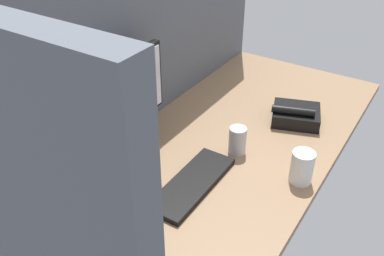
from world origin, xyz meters
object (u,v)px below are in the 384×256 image
(mug_black_travel, at_px, (78,249))
(mug_ceramic_white, at_px, (302,166))
(mouse, at_px, (141,239))
(mug_steel, at_px, (237,140))
(desk_phone, at_px, (296,115))
(monitor, at_px, (126,105))
(keyboard, at_px, (192,183))

(mug_black_travel, bearing_deg, mug_ceramic_white, -29.86)
(mouse, xyz_separation_m, mug_black_travel, (-0.14, 0.10, 0.04))
(mug_steel, relative_size, desk_phone, 0.45)
(monitor, height_order, keyboard, monitor)
(monitor, relative_size, mouse, 4.06)
(mouse, bearing_deg, mug_ceramic_white, -37.17)
(monitor, distance_m, mug_black_travel, 0.53)
(mouse, height_order, desk_phone, desk_phone)
(monitor, bearing_deg, mouse, -136.63)
(desk_phone, bearing_deg, mug_black_travel, 167.53)
(desk_phone, bearing_deg, monitor, 142.14)
(mouse, height_order, mug_ceramic_white, mug_ceramic_white)
(desk_phone, bearing_deg, mug_ceramic_white, -156.07)
(keyboard, xyz_separation_m, desk_phone, (0.58, -0.14, 0.02))
(desk_phone, bearing_deg, keyboard, 166.40)
(keyboard, xyz_separation_m, mouse, (-0.29, -0.01, 0.01))
(mug_ceramic_white, height_order, desk_phone, mug_ceramic_white)
(mouse, distance_m, mug_ceramic_white, 0.59)
(keyboard, bearing_deg, mouse, -178.08)
(monitor, height_order, mouse, monitor)
(mouse, bearing_deg, desk_phone, -16.86)
(mouse, distance_m, mug_steel, 0.55)
(mug_steel, xyz_separation_m, desk_phone, (0.33, -0.10, -0.02))
(mug_ceramic_white, relative_size, mug_steel, 1.10)
(mug_ceramic_white, bearing_deg, keyboard, 127.38)
(desk_phone, bearing_deg, mug_steel, 162.45)
(monitor, relative_size, mug_ceramic_white, 3.33)
(mug_black_travel, height_order, mug_ceramic_white, mug_ceramic_white)
(monitor, distance_m, mug_steel, 0.43)
(mug_steel, bearing_deg, mug_ceramic_white, -95.64)
(mouse, bearing_deg, keyboard, -6.09)
(mug_black_travel, relative_size, desk_phone, 0.45)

